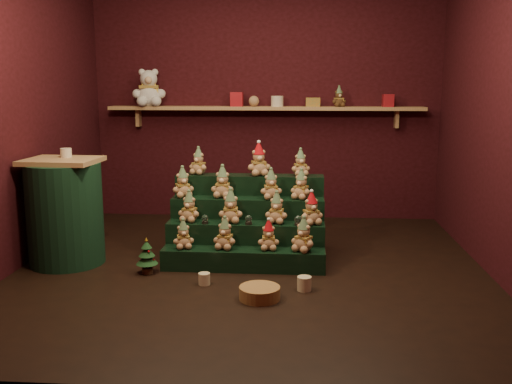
# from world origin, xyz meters

# --- Properties ---
(ground) EXTENTS (4.00, 4.00, 0.00)m
(ground) POSITION_xyz_m (0.00, 0.00, 0.00)
(ground) COLOR black
(ground) RESTS_ON ground
(back_wall) EXTENTS (4.00, 0.10, 2.80)m
(back_wall) POSITION_xyz_m (0.00, 2.05, 1.40)
(back_wall) COLOR black
(back_wall) RESTS_ON ground
(front_wall) EXTENTS (4.00, 0.10, 2.80)m
(front_wall) POSITION_xyz_m (0.00, -2.05, 1.40)
(front_wall) COLOR black
(front_wall) RESTS_ON ground
(left_wall) EXTENTS (0.10, 4.00, 2.80)m
(left_wall) POSITION_xyz_m (-2.05, 0.00, 1.40)
(left_wall) COLOR black
(left_wall) RESTS_ON ground
(right_wall) EXTENTS (0.10, 4.00, 2.80)m
(right_wall) POSITION_xyz_m (2.05, 0.00, 1.40)
(right_wall) COLOR black
(right_wall) RESTS_ON ground
(back_shelf) EXTENTS (3.60, 0.26, 0.24)m
(back_shelf) POSITION_xyz_m (0.00, 1.87, 1.29)
(back_shelf) COLOR tan
(back_shelf) RESTS_ON ground
(riser_tier_front) EXTENTS (1.40, 0.22, 0.18)m
(riser_tier_front) POSITION_xyz_m (-0.07, -0.03, 0.09)
(riser_tier_front) COLOR black
(riser_tier_front) RESTS_ON ground
(riser_tier_midfront) EXTENTS (1.40, 0.22, 0.36)m
(riser_tier_midfront) POSITION_xyz_m (-0.07, 0.19, 0.18)
(riser_tier_midfront) COLOR black
(riser_tier_midfront) RESTS_ON ground
(riser_tier_midback) EXTENTS (1.40, 0.22, 0.54)m
(riser_tier_midback) POSITION_xyz_m (-0.07, 0.41, 0.27)
(riser_tier_midback) COLOR black
(riser_tier_midback) RESTS_ON ground
(riser_tier_back) EXTENTS (1.40, 0.22, 0.72)m
(riser_tier_back) POSITION_xyz_m (-0.07, 0.63, 0.36)
(riser_tier_back) COLOR black
(riser_tier_back) RESTS_ON ground
(teddy_0) EXTENTS (0.22, 0.21, 0.25)m
(teddy_0) POSITION_xyz_m (-0.58, -0.03, 0.30)
(teddy_0) COLOR tan
(teddy_0) RESTS_ON riser_tier_front
(teddy_1) EXTENTS (0.23, 0.21, 0.27)m
(teddy_1) POSITION_xyz_m (-0.22, -0.02, 0.32)
(teddy_1) COLOR tan
(teddy_1) RESTS_ON riser_tier_front
(teddy_2) EXTENTS (0.19, 0.18, 0.25)m
(teddy_2) POSITION_xyz_m (0.15, -0.02, 0.31)
(teddy_2) COLOR tan
(teddy_2) RESTS_ON riser_tier_front
(teddy_3) EXTENTS (0.27, 0.27, 0.29)m
(teddy_3) POSITION_xyz_m (0.45, -0.04, 0.33)
(teddy_3) COLOR tan
(teddy_3) RESTS_ON riser_tier_front
(teddy_4) EXTENTS (0.23, 0.21, 0.27)m
(teddy_4) POSITION_xyz_m (-0.57, 0.20, 0.50)
(teddy_4) COLOR tan
(teddy_4) RESTS_ON riser_tier_midfront
(teddy_5) EXTENTS (0.22, 0.20, 0.30)m
(teddy_5) POSITION_xyz_m (-0.20, 0.19, 0.51)
(teddy_5) COLOR tan
(teddy_5) RESTS_ON riser_tier_midfront
(teddy_6) EXTENTS (0.22, 0.21, 0.28)m
(teddy_6) POSITION_xyz_m (0.21, 0.21, 0.50)
(teddy_6) COLOR tan
(teddy_6) RESTS_ON riser_tier_midfront
(teddy_7) EXTENTS (0.26, 0.25, 0.28)m
(teddy_7) POSITION_xyz_m (0.51, 0.18, 0.50)
(teddy_7) COLOR tan
(teddy_7) RESTS_ON riser_tier_midfront
(teddy_8) EXTENTS (0.26, 0.25, 0.28)m
(teddy_8) POSITION_xyz_m (-0.67, 0.41, 0.68)
(teddy_8) COLOR tan
(teddy_8) RESTS_ON riser_tier_midback
(teddy_9) EXTENTS (0.22, 0.20, 0.29)m
(teddy_9) POSITION_xyz_m (-0.30, 0.43, 0.69)
(teddy_9) COLOR tan
(teddy_9) RESTS_ON riser_tier_midback
(teddy_10) EXTENTS (0.23, 0.21, 0.27)m
(teddy_10) POSITION_xyz_m (0.15, 0.39, 0.68)
(teddy_10) COLOR tan
(teddy_10) RESTS_ON riser_tier_midback
(teddy_11) EXTENTS (0.25, 0.24, 0.27)m
(teddy_11) POSITION_xyz_m (0.42, 0.41, 0.67)
(teddy_11) COLOR tan
(teddy_11) RESTS_ON riser_tier_midback
(teddy_12) EXTENTS (0.23, 0.22, 0.25)m
(teddy_12) POSITION_xyz_m (-0.56, 0.64, 0.85)
(teddy_12) COLOR tan
(teddy_12) RESTS_ON riser_tier_back
(teddy_13) EXTENTS (0.26, 0.25, 0.30)m
(teddy_13) POSITION_xyz_m (0.02, 0.61, 0.87)
(teddy_13) COLOR tan
(teddy_13) RESTS_ON riser_tier_back
(teddy_14) EXTENTS (0.22, 0.20, 0.25)m
(teddy_14) POSITION_xyz_m (0.41, 0.63, 0.84)
(teddy_14) COLOR tan
(teddy_14) RESTS_ON riser_tier_back
(snow_globe_a) EXTENTS (0.06, 0.06, 0.08)m
(snow_globe_a) POSITION_xyz_m (-0.42, 0.13, 0.40)
(snow_globe_a) COLOR black
(snow_globe_a) RESTS_ON riser_tier_midfront
(snow_globe_b) EXTENTS (0.06, 0.06, 0.08)m
(snow_globe_b) POSITION_xyz_m (-0.03, 0.13, 0.40)
(snow_globe_b) COLOR black
(snow_globe_b) RESTS_ON riser_tier_midfront
(snow_globe_c) EXTENTS (0.07, 0.07, 0.09)m
(snow_globe_c) POSITION_xyz_m (0.40, 0.13, 0.40)
(snow_globe_c) COLOR black
(snow_globe_c) RESTS_ON riser_tier_midfront
(side_table) EXTENTS (0.65, 0.65, 0.94)m
(side_table) POSITION_xyz_m (-1.65, 0.04, 0.46)
(side_table) COLOR tan
(side_table) RESTS_ON ground
(table_ornament) EXTENTS (0.10, 0.10, 0.08)m
(table_ornament) POSITION_xyz_m (-1.65, 0.14, 0.98)
(table_ornament) COLOR beige
(table_ornament) RESTS_ON side_table
(mini_christmas_tree) EXTENTS (0.18, 0.18, 0.31)m
(mini_christmas_tree) POSITION_xyz_m (-0.86, -0.19, 0.15)
(mini_christmas_tree) COLOR #402917
(mini_christmas_tree) RESTS_ON ground
(mug_left) EXTENTS (0.09, 0.09, 0.09)m
(mug_left) POSITION_xyz_m (-0.34, -0.43, 0.05)
(mug_left) COLOR beige
(mug_left) RESTS_ON ground
(mug_right) EXTENTS (0.11, 0.11, 0.11)m
(mug_right) POSITION_xyz_m (0.45, -0.50, 0.06)
(mug_right) COLOR beige
(mug_right) RESTS_ON ground
(wicker_basket) EXTENTS (0.39, 0.39, 0.10)m
(wicker_basket) POSITION_xyz_m (0.12, -0.70, 0.05)
(wicker_basket) COLOR #A37F41
(wicker_basket) RESTS_ON ground
(white_bear) EXTENTS (0.45, 0.42, 0.53)m
(white_bear) POSITION_xyz_m (-1.34, 1.84, 1.59)
(white_bear) COLOR silver
(white_bear) RESTS_ON back_shelf
(brown_bear) EXTENTS (0.19, 0.18, 0.22)m
(brown_bear) POSITION_xyz_m (0.84, 1.84, 1.43)
(brown_bear) COLOR #50321A
(brown_bear) RESTS_ON back_shelf
(gift_tin_red_a) EXTENTS (0.14, 0.14, 0.16)m
(gift_tin_red_a) POSITION_xyz_m (-0.32, 1.85, 1.40)
(gift_tin_red_a) COLOR #AA1A23
(gift_tin_red_a) RESTS_ON back_shelf
(gift_tin_cream) EXTENTS (0.14, 0.14, 0.12)m
(gift_tin_cream) POSITION_xyz_m (0.14, 1.85, 1.38)
(gift_tin_cream) COLOR beige
(gift_tin_cream) RESTS_ON back_shelf
(gift_tin_red_b) EXTENTS (0.12, 0.12, 0.14)m
(gift_tin_red_b) POSITION_xyz_m (1.38, 1.85, 1.39)
(gift_tin_red_b) COLOR #AA1A23
(gift_tin_red_b) RESTS_ON back_shelf
(shelf_plush_ball) EXTENTS (0.12, 0.12, 0.12)m
(shelf_plush_ball) POSITION_xyz_m (-0.13, 1.85, 1.38)
(shelf_plush_ball) COLOR tan
(shelf_plush_ball) RESTS_ON back_shelf
(scarf_gift_box) EXTENTS (0.16, 0.10, 0.10)m
(scarf_gift_box) POSITION_xyz_m (0.55, 1.85, 1.37)
(scarf_gift_box) COLOR #C76C1C
(scarf_gift_box) RESTS_ON back_shelf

